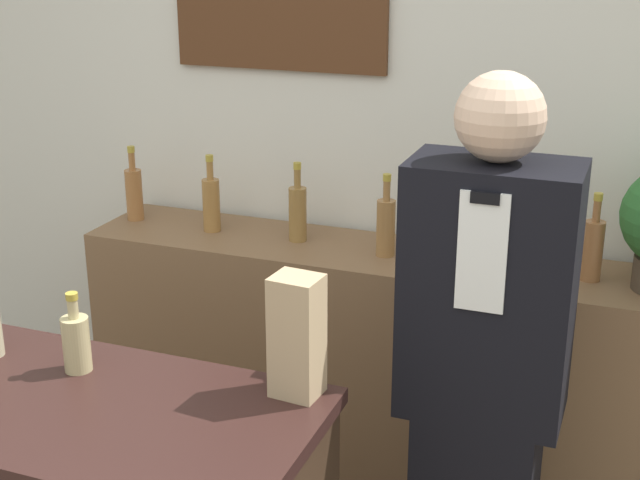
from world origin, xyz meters
name	(u,v)px	position (x,y,z in m)	size (l,w,h in m)	color
back_wall	(378,125)	(0.00, 2.00, 1.36)	(5.20, 0.09, 2.70)	silver
back_shelf	(384,380)	(0.12, 1.73, 0.49)	(2.18, 0.41, 0.97)	brown
shopkeeper	(482,389)	(0.58, 1.12, 0.85)	(0.43, 0.27, 1.71)	black
paper_bag	(297,336)	(0.20, 0.72, 1.12)	(0.12, 0.11, 0.30)	tan
counter_bottle_2	(76,342)	(-0.36, 0.64, 1.05)	(0.07, 0.07, 0.21)	tan
shelf_bottle_0	(134,192)	(-0.89, 1.75, 1.08)	(0.06, 0.06, 0.29)	#A46939
shelf_bottle_1	(211,203)	(-0.55, 1.74, 1.08)	(0.06, 0.06, 0.29)	#A37139
shelf_bottle_2	(298,212)	(-0.22, 1.75, 1.08)	(0.06, 0.06, 0.29)	olive
shelf_bottle_3	(386,225)	(0.12, 1.71, 1.08)	(0.06, 0.06, 0.29)	#9D6D3C
shelf_bottle_4	(487,234)	(0.46, 1.75, 1.08)	(0.06, 0.06, 0.29)	olive
shelf_bottle_5	(593,248)	(0.79, 1.73, 1.08)	(0.06, 0.06, 0.29)	#9D653B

